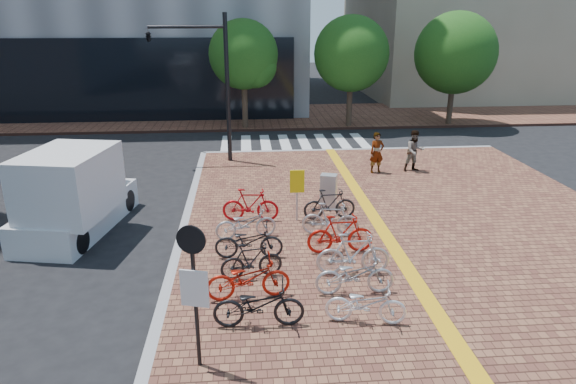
{
  "coord_description": "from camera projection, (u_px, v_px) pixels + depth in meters",
  "views": [
    {
      "loc": [
        -2.05,
        -11.62,
        6.31
      ],
      "look_at": [
        -0.82,
        2.71,
        1.3
      ],
      "focal_mm": 32.0,
      "sensor_mm": 36.0,
      "label": 1
    }
  ],
  "objects": [
    {
      "name": "far_sidewalk",
      "position": [
        276.0,
        116.0,
        32.9
      ],
      "size": [
        70.0,
        8.0,
        0.15
      ],
      "primitive_type": "cube",
      "color": "brown",
      "rests_on": "ground"
    },
    {
      "name": "bike_10",
      "position": [
        330.0,
        219.0,
        14.92
      ],
      "size": [
        1.72,
        0.74,
        1.0
      ],
      "primitive_type": "imported",
      "rotation": [
        0.0,
        0.0,
        1.4
      ],
      "color": "#B1B1B6",
      "rests_on": "sidewalk"
    },
    {
      "name": "street_trees",
      "position": [
        370.0,
        55.0,
        28.65
      ],
      "size": [
        16.2,
        4.6,
        6.35
      ],
      "color": "#38281E",
      "rests_on": "far_sidewalk"
    },
    {
      "name": "kerb_north",
      "position": [
        350.0,
        151.0,
        24.68
      ],
      "size": [
        14.0,
        0.25,
        0.15
      ],
      "primitive_type": "cube",
      "color": "gray",
      "rests_on": "ground"
    },
    {
      "name": "pedestrian_b",
      "position": [
        415.0,
        151.0,
        20.97
      ],
      "size": [
        0.91,
        0.75,
        1.7
      ],
      "primitive_type": "imported",
      "rotation": [
        0.0,
        0.0,
        0.14
      ],
      "color": "#484B5B",
      "rests_on": "sidewalk"
    },
    {
      "name": "notice_sign",
      "position": [
        194.0,
        280.0,
        8.9
      ],
      "size": [
        0.51,
        0.19,
        2.83
      ],
      "color": "black",
      "rests_on": "sidewalk"
    },
    {
      "name": "yellow_sign",
      "position": [
        297.0,
        186.0,
        15.78
      ],
      "size": [
        0.45,
        0.1,
        1.66
      ],
      "color": "#B7B7BC",
      "rests_on": "sidewalk"
    },
    {
      "name": "bike_8",
      "position": [
        353.0,
        254.0,
        12.65
      ],
      "size": [
        1.85,
        0.56,
        1.1
      ],
      "primitive_type": "imported",
      "rotation": [
        0.0,
        0.0,
        1.55
      ],
      "color": "silver",
      "rests_on": "sidewalk"
    },
    {
      "name": "bike_3",
      "position": [
        249.0,
        241.0,
        13.54
      ],
      "size": [
        1.82,
        0.69,
        0.95
      ],
      "primitive_type": "imported",
      "rotation": [
        0.0,
        0.0,
        1.54
      ],
      "color": "black",
      "rests_on": "sidewalk"
    },
    {
      "name": "traffic_light_pole",
      "position": [
        192.0,
        61.0,
        21.24
      ],
      "size": [
        3.34,
        1.29,
        6.22
      ],
      "color": "black",
      "rests_on": "sidewalk"
    },
    {
      "name": "utility_box",
      "position": [
        328.0,
        191.0,
        17.07
      ],
      "size": [
        0.62,
        0.52,
        1.15
      ],
      "primitive_type": "cube",
      "rotation": [
        0.0,
        0.0,
        -0.31
      ],
      "color": "silver",
      "rests_on": "sidewalk"
    },
    {
      "name": "bike_7",
      "position": [
        355.0,
        275.0,
        11.79
      ],
      "size": [
        1.84,
        0.65,
        0.97
      ],
      "primitive_type": "imported",
      "rotation": [
        0.0,
        0.0,
        1.57
      ],
      "color": "#B4B4B9",
      "rests_on": "sidewalk"
    },
    {
      "name": "bike_9",
      "position": [
        340.0,
        234.0,
        13.81
      ],
      "size": [
        1.82,
        0.55,
        1.09
      ],
      "primitive_type": "imported",
      "rotation": [
        0.0,
        0.0,
        1.59
      ],
      "color": "#BA160D",
      "rests_on": "sidewalk"
    },
    {
      "name": "bike_0",
      "position": [
        259.0,
        305.0,
        10.54
      ],
      "size": [
        1.9,
        0.7,
        0.99
      ],
      "primitive_type": "imported",
      "rotation": [
        0.0,
        0.0,
        1.55
      ],
      "color": "black",
      "rests_on": "sidewalk"
    },
    {
      "name": "box_truck",
      "position": [
        73.0,
        191.0,
        15.42
      ],
      "size": [
        2.84,
        4.92,
        2.67
      ],
      "color": "silver",
      "rests_on": "ground"
    },
    {
      "name": "bike_6",
      "position": [
        366.0,
        304.0,
        10.68
      ],
      "size": [
        1.77,
        0.9,
        0.89
      ],
      "primitive_type": "imported",
      "rotation": [
        0.0,
        0.0,
        1.38
      ],
      "color": "white",
      "rests_on": "sidewalk"
    },
    {
      "name": "bike_1",
      "position": [
        248.0,
        278.0,
        11.59
      ],
      "size": [
        1.97,
        0.86,
        1.0
      ],
      "primitive_type": "imported",
      "rotation": [
        0.0,
        0.0,
        1.68
      ],
      "color": "#B21A0C",
      "rests_on": "sidewalk"
    },
    {
      "name": "bike_11",
      "position": [
        330.0,
        204.0,
        16.11
      ],
      "size": [
        1.68,
        0.57,
        1.0
      ],
      "primitive_type": "imported",
      "rotation": [
        0.0,
        0.0,
        1.63
      ],
      "color": "black",
      "rests_on": "sidewalk"
    },
    {
      "name": "pedestrian_a",
      "position": [
        377.0,
        153.0,
        20.77
      ],
      "size": [
        0.67,
        0.51,
        1.67
      ],
      "primitive_type": "imported",
      "rotation": [
        0.0,
        0.0,
        0.19
      ],
      "color": "gray",
      "rests_on": "sidewalk"
    },
    {
      "name": "ground",
      "position": [
        329.0,
        273.0,
        13.17
      ],
      "size": [
        120.0,
        120.0,
        0.0
      ],
      "primitive_type": "plane",
      "color": "black",
      "rests_on": "ground"
    },
    {
      "name": "bike_4",
      "position": [
        246.0,
        223.0,
        14.73
      ],
      "size": [
        1.85,
        0.93,
        0.93
      ],
      "primitive_type": "imported",
      "rotation": [
        0.0,
        0.0,
        1.75
      ],
      "color": "#B3B3B8",
      "rests_on": "sidewalk"
    },
    {
      "name": "bike_5",
      "position": [
        250.0,
        205.0,
        15.96
      ],
      "size": [
        1.8,
        0.67,
        1.06
      ],
      "primitive_type": "imported",
      "rotation": [
        0.0,
        0.0,
        1.47
      ],
      "color": "#B80D12",
      "rests_on": "sidewalk"
    },
    {
      "name": "bike_2",
      "position": [
        251.0,
        260.0,
        12.51
      ],
      "size": [
        1.59,
        0.69,
        0.93
      ],
      "primitive_type": "imported",
      "rotation": [
        0.0,
        0.0,
        1.74
      ],
      "color": "black",
      "rests_on": "sidewalk"
    },
    {
      "name": "crosswalk",
      "position": [
        295.0,
        143.0,
        26.38
      ],
      "size": [
        7.5,
        4.0,
        0.01
      ],
      "color": "silver",
      "rests_on": "ground"
    }
  ]
}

